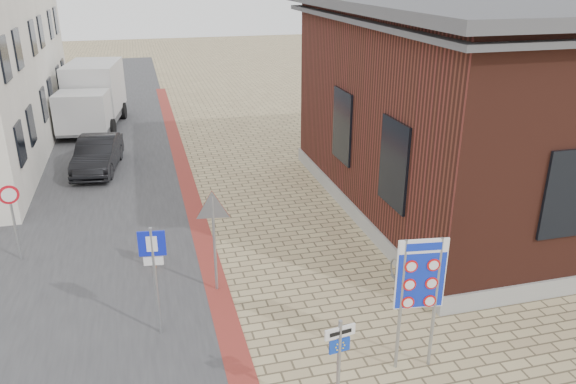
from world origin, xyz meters
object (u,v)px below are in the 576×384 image
sedan (98,154)px  essen_sign (339,357)px  box_truck (92,96)px  border_sign (421,277)px  parking_sign (154,263)px  bollard (153,253)px

sedan → essen_sign: essen_sign is taller
sedan → box_truck: (-0.46, 7.02, 0.95)m
box_truck → essen_sign: bearing=-68.7°
sedan → border_sign: border_sign is taller
parking_sign → bollard: size_ratio=2.72×
box_truck → border_sign: (7.25, -21.36, 0.48)m
essen_sign → border_sign: bearing=18.1°
box_truck → border_sign: 22.56m
border_sign → parking_sign: bearing=161.1°
box_truck → bollard: size_ratio=6.55×
border_sign → essen_sign: size_ratio=1.37×
border_sign → essen_sign: border_sign is taller
essen_sign → bollard: bearing=106.3°
essen_sign → parking_sign: size_ratio=0.81×
bollard → border_sign: bearing=-47.8°
essen_sign → parking_sign: bearing=122.0°
parking_sign → box_truck: bearing=105.1°
sedan → essen_sign: (4.77, -15.34, 0.71)m
box_truck → parking_sign: 19.00m
parking_sign → bollard: 3.28m
sedan → bollard: 9.02m
box_truck → bollard: box_truck is taller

